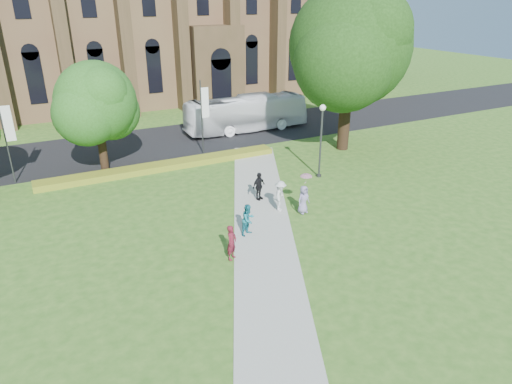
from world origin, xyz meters
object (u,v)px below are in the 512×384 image
tour_coach (246,113)px  pedestrian_0 (232,242)px  streetlamp (321,132)px  large_tree (350,46)px

tour_coach → pedestrian_0: tour_coach is taller
streetlamp → tour_coach: (0.74, 13.29, -1.61)m
large_tree → pedestrian_0: size_ratio=7.28×
streetlamp → tour_coach: size_ratio=0.44×
streetlamp → pedestrian_0: bearing=-144.4°
large_tree → pedestrian_0: 21.04m
streetlamp → tour_coach: bearing=86.8°
pedestrian_0 → large_tree: bearing=-1.4°
streetlamp → pedestrian_0: streetlamp is taller
large_tree → tour_coach: 12.02m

